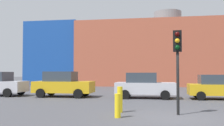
% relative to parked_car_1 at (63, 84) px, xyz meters
% --- Properties ---
extents(ground_plane, '(200.00, 200.00, 0.00)m').
position_rel_parked_car_1_xyz_m(ground_plane, '(7.46, -7.57, -0.93)').
color(ground_plane, '#47474C').
extents(building_backdrop, '(40.54, 11.67, 10.81)m').
position_rel_parked_car_1_xyz_m(building_backdrop, '(8.65, 20.25, 3.57)').
color(building_backdrop, '#B2563D').
rests_on(building_backdrop, ground_plane).
extents(parked_car_1, '(4.30, 2.11, 1.87)m').
position_rel_parked_car_1_xyz_m(parked_car_1, '(0.00, 0.00, 0.00)').
color(parked_car_1, gold).
rests_on(parked_car_1, ground_plane).
extents(parked_car_2, '(4.11, 2.02, 1.78)m').
position_rel_parked_car_1_xyz_m(parked_car_2, '(5.96, 0.00, -0.04)').
color(parked_car_2, silver).
rests_on(parked_car_2, ground_plane).
extents(parked_car_3, '(3.80, 1.87, 1.65)m').
position_rel_parked_car_1_xyz_m(parked_car_3, '(10.77, 0.00, -0.11)').
color(parked_car_3, gold).
rests_on(parked_car_3, ground_plane).
extents(traffic_light_island, '(0.38, 0.38, 3.56)m').
position_rel_parked_car_1_xyz_m(traffic_light_island, '(7.64, -6.85, 1.70)').
color(traffic_light_island, black).
rests_on(traffic_light_island, ground_plane).
extents(bollard_yellow_0, '(0.24, 0.24, 0.94)m').
position_rel_parked_car_1_xyz_m(bollard_yellow_0, '(5.23, -7.92, -0.46)').
color(bollard_yellow_0, yellow).
rests_on(bollard_yellow_0, ground_plane).
extents(bollard_yellow_1, '(0.24, 0.24, 1.15)m').
position_rel_parked_car_1_xyz_m(bollard_yellow_1, '(5.13, -6.56, -0.35)').
color(bollard_yellow_1, yellow).
rests_on(bollard_yellow_1, ground_plane).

